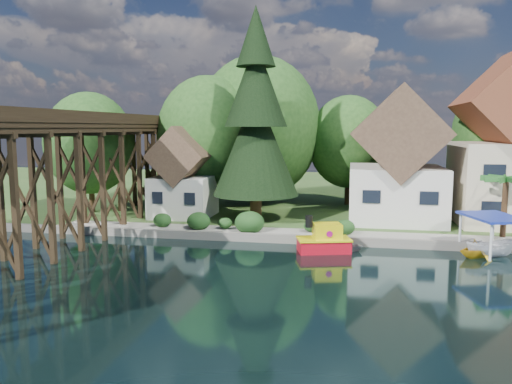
# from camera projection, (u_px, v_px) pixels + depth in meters

# --- Properties ---
(ground) EXTENTS (140.00, 140.00, 0.00)m
(ground) POSITION_uv_depth(u_px,v_px,m) (288.00, 277.00, 27.64)
(ground) COLOR black
(ground) RESTS_ON ground
(bank) EXTENTS (140.00, 52.00, 0.50)m
(bank) POSITION_uv_depth(u_px,v_px,m) (323.00, 193.00, 60.73)
(bank) COLOR #2D5221
(bank) RESTS_ON ground
(seawall) EXTENTS (60.00, 0.40, 0.62)m
(seawall) POSITION_uv_depth(u_px,v_px,m) (359.00, 242.00, 34.65)
(seawall) COLOR slate
(seawall) RESTS_ON ground
(promenade) EXTENTS (50.00, 2.60, 0.06)m
(promenade) POSITION_uv_depth(u_px,v_px,m) (388.00, 236.00, 35.52)
(promenade) COLOR gray
(promenade) RESTS_ON bank
(trestle_bridge) EXTENTS (4.12, 44.18, 9.30)m
(trestle_bridge) POSITION_uv_depth(u_px,v_px,m) (71.00, 169.00, 34.97)
(trestle_bridge) COLOR black
(trestle_bridge) RESTS_ON ground
(house_left) EXTENTS (7.64, 8.64, 11.02)m
(house_left) POSITION_uv_depth(u_px,v_px,m) (396.00, 165.00, 41.26)
(house_left) COLOR silver
(house_left) RESTS_ON bank
(shed) EXTENTS (5.09, 5.40, 7.85)m
(shed) POSITION_uv_depth(u_px,v_px,m) (183.00, 178.00, 43.32)
(shed) COLOR silver
(shed) RESTS_ON bank
(bg_trees) EXTENTS (49.90, 13.30, 10.57)m
(bg_trees) POSITION_uv_depth(u_px,v_px,m) (327.00, 137.00, 47.22)
(bg_trees) COLOR #382314
(bg_trees) RESTS_ON bank
(shrubs) EXTENTS (15.76, 2.47, 1.70)m
(shrubs) POSITION_uv_depth(u_px,v_px,m) (242.00, 221.00, 37.36)
(shrubs) COLOR #1B4117
(shrubs) RESTS_ON bank
(conifer) EXTENTS (7.07, 7.07, 17.42)m
(conifer) POSITION_uv_depth(u_px,v_px,m) (256.00, 119.00, 40.69)
(conifer) COLOR #382314
(conifer) RESTS_ON bank
(palm_tree) EXTENTS (3.26, 3.26, 4.61)m
(palm_tree) POSITION_uv_depth(u_px,v_px,m) (506.00, 181.00, 34.63)
(palm_tree) COLOR #382314
(palm_tree) RESTS_ON bank
(tugboat) EXTENTS (3.85, 2.75, 2.52)m
(tugboat) POSITION_uv_depth(u_px,v_px,m) (324.00, 241.00, 33.08)
(tugboat) COLOR #B40C1C
(tugboat) RESTS_ON ground
(boat_white_a) EXTENTS (3.75, 2.73, 0.76)m
(boat_white_a) POSITION_uv_depth(u_px,v_px,m) (335.00, 245.00, 33.52)
(boat_white_a) COLOR silver
(boat_white_a) RESTS_ON ground
(boat_canopy) EXTENTS (3.92, 4.80, 2.67)m
(boat_canopy) POSITION_uv_depth(u_px,v_px,m) (492.00, 239.00, 31.68)
(boat_canopy) COLOR white
(boat_canopy) RESTS_ON ground
(boat_yellow) EXTENTS (3.25, 3.12, 1.32)m
(boat_yellow) POSITION_uv_depth(u_px,v_px,m) (476.00, 248.00, 31.58)
(boat_yellow) COLOR gold
(boat_yellow) RESTS_ON ground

